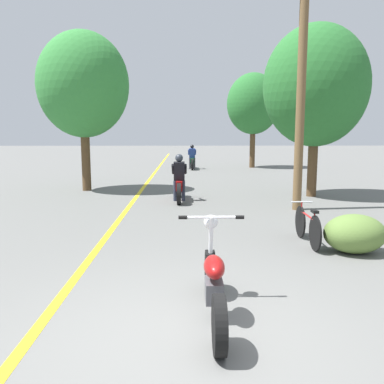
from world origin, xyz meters
name	(u,v)px	position (x,y,z in m)	size (l,w,h in m)	color
ground_plane	(191,333)	(0.00, 0.00, 0.00)	(120.00, 120.00, 0.00)	#60605E
lane_stripe_center	(145,185)	(-1.70, 12.34, 0.00)	(0.14, 48.00, 0.01)	yellow
utility_pole	(301,90)	(3.06, 7.02, 3.27)	(1.10, 0.24, 6.37)	brown
roadside_tree_right_near	(316,86)	(4.20, 9.39, 3.62)	(3.42, 3.08, 5.61)	#513A23
roadside_tree_right_far	(253,104)	(4.00, 20.54, 3.80)	(3.15, 2.83, 5.63)	#513A23
roadside_tree_left	(83,85)	(-3.72, 10.89, 3.81)	(3.28, 2.95, 5.71)	#513A23
roadside_bush	(355,234)	(2.97, 2.92, 0.35)	(1.10, 0.88, 0.70)	#5B7A38
motorcycle_foreground	(214,283)	(0.27, 0.39, 0.42)	(0.83, 2.10, 1.11)	black
motorcycle_rider_lead	(179,183)	(-0.25, 8.55, 0.56)	(0.50, 2.04, 1.47)	black
motorcycle_rider_far	(192,160)	(0.33, 19.60, 0.53)	(0.50, 2.09, 1.41)	black
bicycle_parked	(307,226)	(2.31, 3.53, 0.35)	(0.44, 1.62, 0.76)	black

